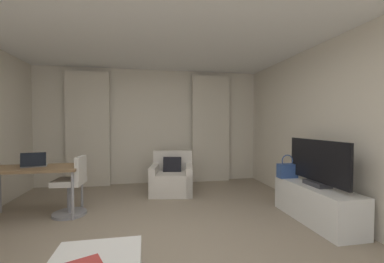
{
  "coord_description": "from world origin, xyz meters",
  "views": [
    {
      "loc": [
        -0.14,
        -2.68,
        1.37
      ],
      "look_at": [
        0.6,
        1.25,
        1.24
      ],
      "focal_mm": 22.77,
      "sensor_mm": 36.0,
      "label": 1
    }
  ],
  "objects_px": {
    "handbag_primary": "(287,170)",
    "laptop": "(34,164)",
    "armchair": "(172,179)",
    "tv_flatscreen": "(317,164)",
    "tv_console": "(316,203)",
    "desk": "(34,172)",
    "desk_chair": "(72,189)"
  },
  "relations": [
    {
      "from": "desk",
      "to": "handbag_primary",
      "type": "xyz_separation_m",
      "value": [
        3.83,
        -0.43,
        -0.04
      ]
    },
    {
      "from": "desk_chair",
      "to": "tv_flatscreen",
      "type": "height_order",
      "value": "tv_flatscreen"
    },
    {
      "from": "desk",
      "to": "handbag_primary",
      "type": "height_order",
      "value": "handbag_primary"
    },
    {
      "from": "desk_chair",
      "to": "tv_console",
      "type": "distance_m",
      "value": 3.54
    },
    {
      "from": "armchair",
      "to": "tv_flatscreen",
      "type": "distance_m",
      "value": 2.62
    },
    {
      "from": "laptop",
      "to": "tv_flatscreen",
      "type": "distance_m",
      "value": 4.08
    },
    {
      "from": "armchair",
      "to": "handbag_primary",
      "type": "bearing_deg",
      "value": -36.62
    },
    {
      "from": "armchair",
      "to": "desk_chair",
      "type": "bearing_deg",
      "value": -151.09
    },
    {
      "from": "laptop",
      "to": "armchair",
      "type": "bearing_deg",
      "value": 20.72
    },
    {
      "from": "tv_console",
      "to": "tv_flatscreen",
      "type": "distance_m",
      "value": 0.56
    },
    {
      "from": "tv_flatscreen",
      "to": "handbag_primary",
      "type": "xyz_separation_m",
      "value": [
        -0.12,
        0.54,
        -0.18
      ]
    },
    {
      "from": "desk_chair",
      "to": "laptop",
      "type": "height_order",
      "value": "laptop"
    },
    {
      "from": "tv_console",
      "to": "tv_flatscreen",
      "type": "bearing_deg",
      "value": -90.0
    },
    {
      "from": "desk_chair",
      "to": "armchair",
      "type": "bearing_deg",
      "value": 28.91
    },
    {
      "from": "armchair",
      "to": "tv_flatscreen",
      "type": "relative_size",
      "value": 0.8
    },
    {
      "from": "armchair",
      "to": "tv_flatscreen",
      "type": "xyz_separation_m",
      "value": [
        1.82,
        -1.8,
        0.54
      ]
    },
    {
      "from": "armchair",
      "to": "tv_console",
      "type": "height_order",
      "value": "armchair"
    },
    {
      "from": "armchair",
      "to": "tv_flatscreen",
      "type": "bearing_deg",
      "value": -44.67
    },
    {
      "from": "handbag_primary",
      "to": "laptop",
      "type": "bearing_deg",
      "value": 173.16
    },
    {
      "from": "desk",
      "to": "tv_console",
      "type": "distance_m",
      "value": 4.08
    },
    {
      "from": "tv_flatscreen",
      "to": "handbag_primary",
      "type": "bearing_deg",
      "value": 102.5
    },
    {
      "from": "tv_console",
      "to": "handbag_primary",
      "type": "height_order",
      "value": "handbag_primary"
    },
    {
      "from": "tv_console",
      "to": "handbag_primary",
      "type": "bearing_deg",
      "value": 102.98
    },
    {
      "from": "desk_chair",
      "to": "tv_console",
      "type": "relative_size",
      "value": 0.66
    },
    {
      "from": "handbag_primary",
      "to": "desk",
      "type": "bearing_deg",
      "value": 173.61
    },
    {
      "from": "armchair",
      "to": "tv_console",
      "type": "bearing_deg",
      "value": -44.34
    },
    {
      "from": "desk",
      "to": "handbag_primary",
      "type": "relative_size",
      "value": 3.48
    },
    {
      "from": "desk_chair",
      "to": "laptop",
      "type": "bearing_deg",
      "value": 172.05
    },
    {
      "from": "tv_flatscreen",
      "to": "desk",
      "type": "bearing_deg",
      "value": 166.27
    },
    {
      "from": "desk",
      "to": "tv_flatscreen",
      "type": "distance_m",
      "value": 4.06
    },
    {
      "from": "tv_console",
      "to": "handbag_primary",
      "type": "xyz_separation_m",
      "value": [
        -0.12,
        0.52,
        0.37
      ]
    },
    {
      "from": "desk",
      "to": "laptop",
      "type": "xyz_separation_m",
      "value": [
        -0.01,
        0.03,
        0.11
      ]
    }
  ]
}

